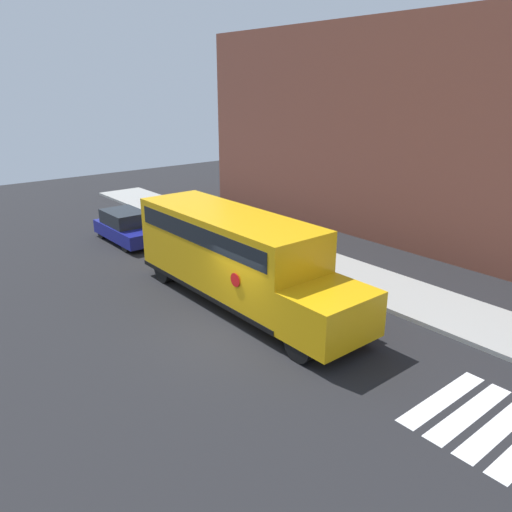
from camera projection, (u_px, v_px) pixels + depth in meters
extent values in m
plane|color=black|center=(230.00, 333.00, 15.53)|extent=(60.00, 60.00, 0.00)
cube|color=#9E9E99|center=(364.00, 281.00, 19.39)|extent=(44.00, 3.00, 0.15)
cube|color=brown|center=(469.00, 138.00, 21.63)|extent=(32.00, 4.00, 10.19)
cube|color=white|center=(443.00, 399.00, 12.26)|extent=(0.50, 3.20, 0.01)
cube|color=white|center=(469.00, 413.00, 11.75)|extent=(0.50, 3.20, 0.01)
cube|color=white|center=(499.00, 428.00, 11.24)|extent=(0.50, 3.20, 0.01)
cube|color=#EAA80F|center=(227.00, 250.00, 17.54)|extent=(7.88, 2.50, 2.69)
cube|color=#EAA80F|center=(330.00, 314.00, 14.15)|extent=(1.99, 2.50, 1.38)
cube|color=black|center=(228.00, 283.00, 17.95)|extent=(7.88, 2.54, 0.16)
cube|color=black|center=(227.00, 228.00, 17.28)|extent=(7.25, 2.53, 0.64)
cylinder|color=red|center=(235.00, 280.00, 15.23)|extent=(0.44, 0.02, 0.44)
cylinder|color=black|center=(351.00, 323.00, 15.08)|extent=(1.00, 0.30, 1.00)
cylinder|color=black|center=(300.00, 345.00, 13.78)|extent=(1.00, 0.30, 1.00)
cylinder|color=black|center=(210.00, 258.00, 20.61)|extent=(1.00, 0.30, 1.00)
cylinder|color=black|center=(164.00, 270.00, 19.32)|extent=(1.00, 0.30, 1.00)
cube|color=navy|center=(128.00, 231.00, 24.19)|extent=(4.11, 1.75, 0.63)
cube|color=#1E2328|center=(124.00, 218.00, 24.16)|extent=(2.30, 1.61, 0.66)
cylinder|color=black|center=(155.00, 239.00, 23.72)|extent=(0.64, 0.22, 0.64)
cylinder|color=black|center=(126.00, 245.00, 22.82)|extent=(0.64, 0.22, 0.64)
cylinder|color=black|center=(130.00, 227.00, 25.71)|extent=(0.64, 0.22, 0.64)
cylinder|color=black|center=(102.00, 232.00, 24.80)|extent=(0.64, 0.22, 0.64)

